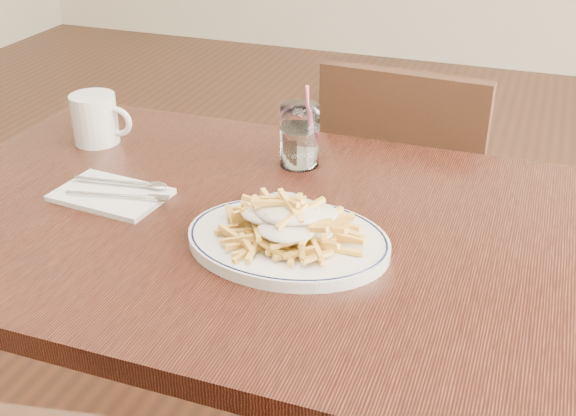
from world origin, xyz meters
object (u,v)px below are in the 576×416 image
at_px(water_glass, 300,139).
at_px(coffee_mug, 96,119).
at_px(fries_plate, 288,241).
at_px(chair_far, 405,201).
at_px(loaded_fries, 288,217).
at_px(table, 248,254).

xyz_separation_m(water_glass, coffee_mug, (-0.43, -0.04, -0.00)).
bearing_deg(fries_plate, water_glass, 105.87).
height_order(chair_far, loaded_fries, chair_far).
distance_m(table, water_glass, 0.26).
bearing_deg(water_glass, table, -94.24).
xyz_separation_m(table, fries_plate, (0.10, -0.07, 0.09)).
bearing_deg(coffee_mug, table, -24.28).
xyz_separation_m(table, water_glass, (0.02, 0.23, 0.13)).
bearing_deg(coffee_mug, chair_far, 38.84).
xyz_separation_m(chair_far, water_glass, (-0.14, -0.42, 0.32)).
distance_m(chair_far, coffee_mug, 0.80).
xyz_separation_m(chair_far, fries_plate, (-0.06, -0.72, 0.28)).
relative_size(loaded_fries, water_glass, 1.30).
distance_m(fries_plate, coffee_mug, 0.58).
bearing_deg(water_glass, chair_far, 71.53).
bearing_deg(table, coffee_mug, 155.72).
bearing_deg(water_glass, fries_plate, -74.13).
relative_size(table, fries_plate, 3.20).
height_order(chair_far, fries_plate, chair_far).
bearing_deg(fries_plate, loaded_fries, 18.43).
relative_size(table, water_glass, 7.19).
height_order(fries_plate, water_glass, water_glass).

